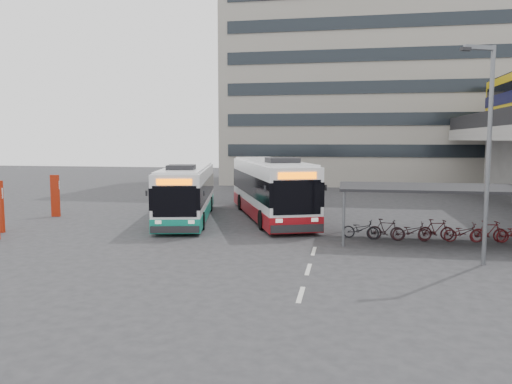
% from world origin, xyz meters
% --- Properties ---
extents(ground, '(120.00, 120.00, 0.00)m').
position_xyz_m(ground, '(0.00, 0.00, 0.00)').
color(ground, '#28282B').
rests_on(ground, ground).
extents(bike_shelter, '(10.00, 4.00, 2.54)m').
position_xyz_m(bike_shelter, '(8.47, 3.00, 1.30)').
color(bike_shelter, '#595B60').
rests_on(bike_shelter, ground).
extents(office_block, '(30.00, 15.00, 25.00)m').
position_xyz_m(office_block, '(6.00, 36.00, 12.50)').
color(office_block, gray).
rests_on(office_block, ground).
extents(road_markings, '(0.15, 7.60, 0.01)m').
position_xyz_m(road_markings, '(2.50, -3.00, 0.01)').
color(road_markings, beige).
rests_on(road_markings, ground).
extents(bus_main, '(6.92, 12.65, 3.70)m').
position_xyz_m(bus_main, '(-0.68, 8.69, 1.72)').
color(bus_main, white).
rests_on(bus_main, ground).
extents(bus_teal, '(4.71, 11.51, 3.33)m').
position_xyz_m(bus_teal, '(-5.38, 7.27, 1.54)').
color(bus_teal, white).
rests_on(bus_teal, ground).
extents(pedestrian, '(0.49, 0.69, 1.80)m').
position_xyz_m(pedestrian, '(-5.07, 2.68, 0.90)').
color(pedestrian, black).
rests_on(pedestrian, ground).
extents(lamp_post, '(1.32, 0.71, 8.00)m').
position_xyz_m(lamp_post, '(8.79, -1.20, 4.56)').
color(lamp_post, '#595B60').
rests_on(lamp_post, ground).
extents(sign_totem_north, '(0.55, 0.26, 2.54)m').
position_xyz_m(sign_totem_north, '(-13.56, 6.72, 1.31)').
color(sign_totem_north, '#961D09').
rests_on(sign_totem_north, ground).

